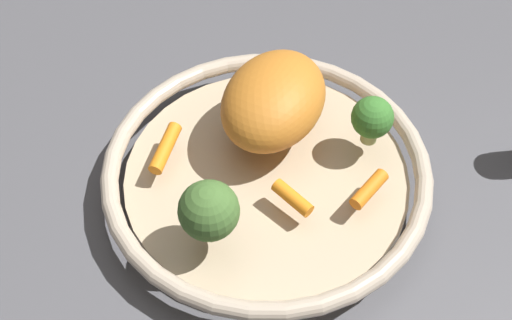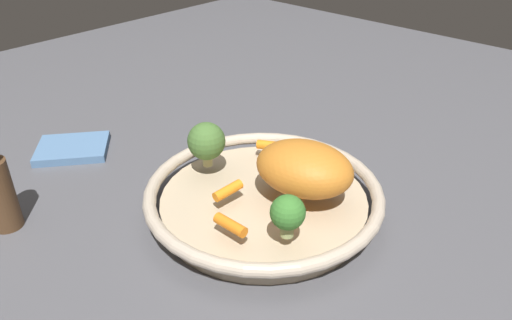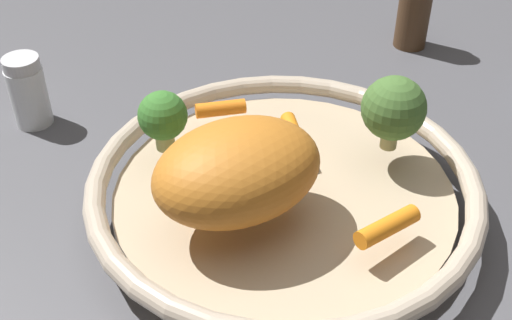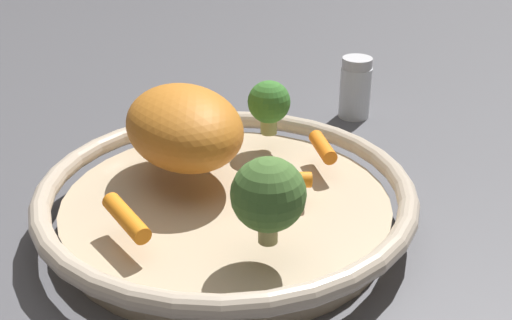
{
  "view_description": "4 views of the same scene",
  "coord_description": "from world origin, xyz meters",
  "px_view_note": "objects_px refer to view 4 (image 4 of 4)",
  "views": [
    {
      "loc": [
        0.28,
        -0.36,
        0.62
      ],
      "look_at": [
        -0.01,
        -0.01,
        0.06
      ],
      "focal_mm": 48.82,
      "sensor_mm": 36.0,
      "label": 1
    },
    {
      "loc": [
        0.45,
        0.4,
        0.45
      ],
      "look_at": [
        -0.01,
        -0.03,
        0.07
      ],
      "focal_mm": 34.5,
      "sensor_mm": 36.0,
      "label": 2
    },
    {
      "loc": [
        -0.43,
        0.13,
        0.41
      ],
      "look_at": [
        -0.01,
        0.03,
        0.08
      ],
      "focal_mm": 46.15,
      "sensor_mm": 36.0,
      "label": 3
    },
    {
      "loc": [
        -0.09,
        -0.52,
        0.34
      ],
      "look_at": [
        0.02,
        -0.03,
        0.08
      ],
      "focal_mm": 45.82,
      "sensor_mm": 36.0,
      "label": 4
    }
  ],
  "objects_px": {
    "baby_carrot_near_rim": "(126,218)",
    "baby_carrot_left": "(286,180)",
    "broccoli_floret_small": "(269,103)",
    "roast_chicken_piece": "(184,127)",
    "serving_bowl": "(226,202)",
    "salt_shaker": "(355,88)",
    "baby_carrot_right": "(323,147)",
    "broccoli_floret_large": "(268,195)"
  },
  "relations": [
    {
      "from": "baby_carrot_left",
      "to": "salt_shaker",
      "type": "bearing_deg",
      "value": 57.4
    },
    {
      "from": "baby_carrot_near_rim",
      "to": "broccoli_floret_small",
      "type": "xyz_separation_m",
      "value": [
        0.16,
        0.15,
        0.03
      ]
    },
    {
      "from": "baby_carrot_right",
      "to": "salt_shaker",
      "type": "distance_m",
      "value": 0.22
    },
    {
      "from": "roast_chicken_piece",
      "to": "baby_carrot_left",
      "type": "xyz_separation_m",
      "value": [
        0.08,
        -0.07,
        -0.03
      ]
    },
    {
      "from": "roast_chicken_piece",
      "to": "salt_shaker",
      "type": "distance_m",
      "value": 0.3
    },
    {
      "from": "serving_bowl",
      "to": "baby_carrot_right",
      "type": "xyz_separation_m",
      "value": [
        0.1,
        0.04,
        0.03
      ]
    },
    {
      "from": "serving_bowl",
      "to": "broccoli_floret_small",
      "type": "bearing_deg",
      "value": 56.48
    },
    {
      "from": "baby_carrot_right",
      "to": "broccoli_floret_small",
      "type": "height_order",
      "value": "broccoli_floret_small"
    },
    {
      "from": "baby_carrot_right",
      "to": "salt_shaker",
      "type": "height_order",
      "value": "salt_shaker"
    },
    {
      "from": "serving_bowl",
      "to": "salt_shaker",
      "type": "height_order",
      "value": "salt_shaker"
    },
    {
      "from": "roast_chicken_piece",
      "to": "broccoli_floret_small",
      "type": "relative_size",
      "value": 2.44
    },
    {
      "from": "serving_bowl",
      "to": "roast_chicken_piece",
      "type": "xyz_separation_m",
      "value": [
        -0.03,
        0.05,
        0.06
      ]
    },
    {
      "from": "roast_chicken_piece",
      "to": "baby_carrot_right",
      "type": "xyz_separation_m",
      "value": [
        0.14,
        -0.01,
        -0.03
      ]
    },
    {
      "from": "broccoli_floret_small",
      "to": "baby_carrot_near_rim",
      "type": "bearing_deg",
      "value": -135.43
    },
    {
      "from": "baby_carrot_left",
      "to": "baby_carrot_right",
      "type": "bearing_deg",
      "value": 47.59
    },
    {
      "from": "serving_bowl",
      "to": "baby_carrot_left",
      "type": "relative_size",
      "value": 7.67
    },
    {
      "from": "baby_carrot_left",
      "to": "broccoli_floret_small",
      "type": "xyz_separation_m",
      "value": [
        0.01,
        0.12,
        0.03
      ]
    },
    {
      "from": "salt_shaker",
      "to": "serving_bowl",
      "type": "bearing_deg",
      "value": -132.97
    },
    {
      "from": "baby_carrot_near_rim",
      "to": "baby_carrot_left",
      "type": "bearing_deg",
      "value": 13.75
    },
    {
      "from": "serving_bowl",
      "to": "baby_carrot_near_rim",
      "type": "height_order",
      "value": "baby_carrot_near_rim"
    },
    {
      "from": "baby_carrot_left",
      "to": "broccoli_floret_large",
      "type": "bearing_deg",
      "value": -113.88
    },
    {
      "from": "roast_chicken_piece",
      "to": "salt_shaker",
      "type": "relative_size",
      "value": 1.78
    },
    {
      "from": "roast_chicken_piece",
      "to": "baby_carrot_near_rim",
      "type": "bearing_deg",
      "value": -120.0
    },
    {
      "from": "baby_carrot_right",
      "to": "salt_shaker",
      "type": "bearing_deg",
      "value": 60.96
    },
    {
      "from": "baby_carrot_left",
      "to": "salt_shaker",
      "type": "xyz_separation_m",
      "value": [
        0.16,
        0.25,
        -0.02
      ]
    },
    {
      "from": "broccoli_floret_small",
      "to": "broccoli_floret_large",
      "type": "relative_size",
      "value": 0.81
    },
    {
      "from": "roast_chicken_piece",
      "to": "baby_carrot_right",
      "type": "relative_size",
      "value": 2.88
    },
    {
      "from": "baby_carrot_near_rim",
      "to": "salt_shaker",
      "type": "bearing_deg",
      "value": 43.1
    },
    {
      "from": "roast_chicken_piece",
      "to": "broccoli_floret_large",
      "type": "relative_size",
      "value": 1.98
    },
    {
      "from": "baby_carrot_near_rim",
      "to": "broccoli_floret_small",
      "type": "distance_m",
      "value": 0.22
    },
    {
      "from": "serving_bowl",
      "to": "baby_carrot_near_rim",
      "type": "distance_m",
      "value": 0.11
    },
    {
      "from": "roast_chicken_piece",
      "to": "baby_carrot_right",
      "type": "bearing_deg",
      "value": -5.48
    },
    {
      "from": "baby_carrot_near_rim",
      "to": "baby_carrot_left",
      "type": "height_order",
      "value": "baby_carrot_near_rim"
    },
    {
      "from": "broccoli_floret_small",
      "to": "baby_carrot_left",
      "type": "bearing_deg",
      "value": -95.92
    },
    {
      "from": "baby_carrot_left",
      "to": "broccoli_floret_small",
      "type": "height_order",
      "value": "broccoli_floret_small"
    },
    {
      "from": "broccoli_floret_large",
      "to": "salt_shaker",
      "type": "height_order",
      "value": "broccoli_floret_large"
    },
    {
      "from": "baby_carrot_right",
      "to": "broccoli_floret_large",
      "type": "height_order",
      "value": "broccoli_floret_large"
    },
    {
      "from": "broccoli_floret_large",
      "to": "baby_carrot_right",
      "type": "bearing_deg",
      "value": 57.47
    },
    {
      "from": "baby_carrot_near_rim",
      "to": "baby_carrot_left",
      "type": "xyz_separation_m",
      "value": [
        0.14,
        0.04,
        -0.0
      ]
    },
    {
      "from": "roast_chicken_piece",
      "to": "baby_carrot_near_rim",
      "type": "height_order",
      "value": "roast_chicken_piece"
    },
    {
      "from": "broccoli_floret_large",
      "to": "roast_chicken_piece",
      "type": "bearing_deg",
      "value": 106.71
    },
    {
      "from": "roast_chicken_piece",
      "to": "baby_carrot_left",
      "type": "relative_size",
      "value": 3.09
    }
  ]
}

